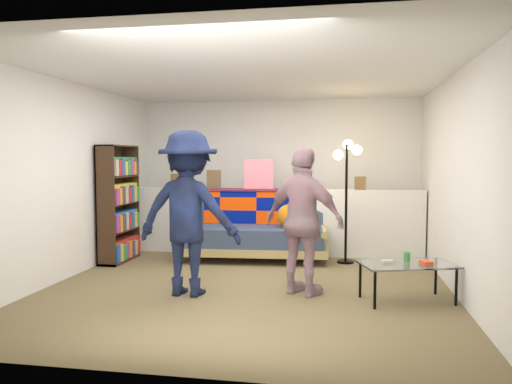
% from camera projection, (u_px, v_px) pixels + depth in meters
% --- Properties ---
extents(ground, '(5.00, 5.00, 0.00)m').
position_uv_depth(ground, '(250.00, 284.00, 5.81)').
color(ground, brown).
rests_on(ground, ground).
extents(room_shell, '(4.60, 5.05, 2.45)m').
position_uv_depth(room_shell, '(257.00, 142.00, 6.16)').
color(room_shell, silver).
rests_on(room_shell, ground).
extents(half_wall_ledge, '(4.45, 0.15, 1.00)m').
position_uv_depth(half_wall_ledge, '(272.00, 222.00, 7.54)').
color(half_wall_ledge, silver).
rests_on(half_wall_ledge, ground).
extents(ledge_decor, '(2.97, 0.02, 0.45)m').
position_uv_depth(ledge_decor, '(257.00, 177.00, 7.52)').
color(ledge_decor, brown).
rests_on(ledge_decor, half_wall_ledge).
extents(futon_sofa, '(2.14, 1.14, 0.89)m').
position_uv_depth(futon_sofa, '(256.00, 230.00, 7.25)').
color(futon_sofa, tan).
rests_on(futon_sofa, ground).
extents(bookshelf, '(0.27, 0.82, 1.65)m').
position_uv_depth(bookshelf, '(119.00, 207.00, 7.06)').
color(bookshelf, black).
rests_on(bookshelf, ground).
extents(coffee_table, '(1.05, 0.78, 0.49)m').
position_uv_depth(coffee_table, '(408.00, 266.00, 5.09)').
color(coffee_table, black).
rests_on(coffee_table, ground).
extents(floor_lamp, '(0.39, 0.30, 1.72)m').
position_uv_depth(floor_lamp, '(347.00, 176.00, 6.93)').
color(floor_lamp, black).
rests_on(floor_lamp, ground).
extents(person_left, '(1.19, 0.74, 1.76)m').
position_uv_depth(person_left, '(188.00, 213.00, 5.33)').
color(person_left, black).
rests_on(person_left, ground).
extents(person_right, '(1.01, 0.77, 1.59)m').
position_uv_depth(person_right, '(304.00, 221.00, 5.32)').
color(person_right, pink).
rests_on(person_right, ground).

